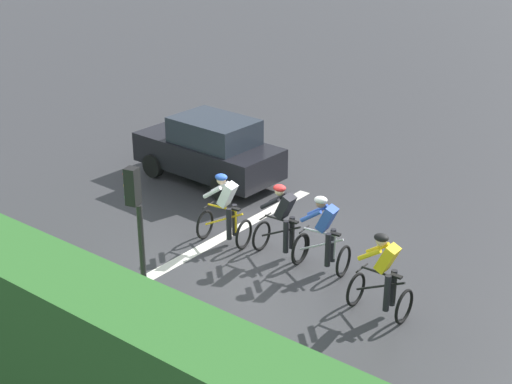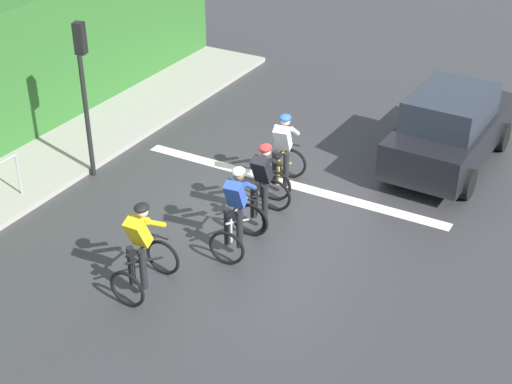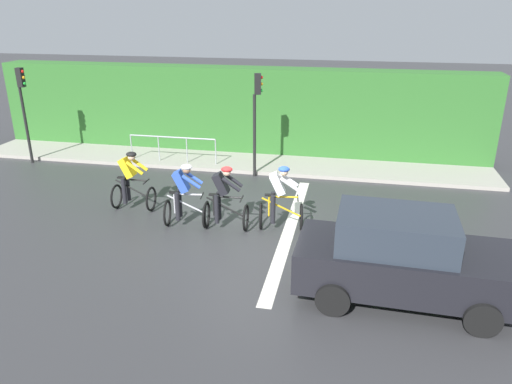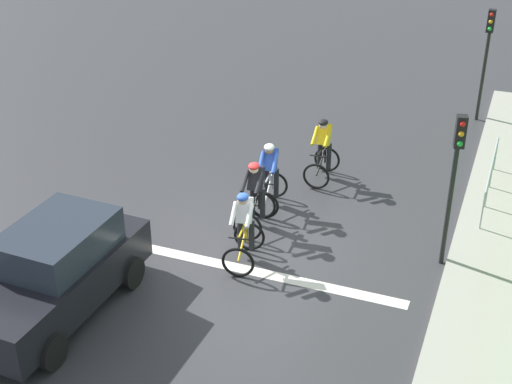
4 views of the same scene
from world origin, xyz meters
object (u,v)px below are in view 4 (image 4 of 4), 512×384
Objects in this scene: pedestrian_railing_kerbside at (491,172)px; cyclist_mid at (255,197)px; cyclist_fourth at (244,229)px; traffic_light_far_junction at (487,48)px; cyclist_second at (270,177)px; car_black at (55,272)px; traffic_light_near_crossing at (455,169)px; cyclist_lead at (323,150)px.

cyclist_mid is at bearing -146.38° from pedestrian_railing_kerbside.
pedestrian_railing_kerbside is (4.45, 4.51, -0.02)m from cyclist_fourth.
cyclist_mid is at bearing -115.75° from traffic_light_far_junction.
cyclist_second is 5.21m from pedestrian_railing_kerbside.
cyclist_mid is 0.40× the size of car_black.
traffic_light_far_junction is at bearing 64.25° from cyclist_mid.
pedestrian_railing_kerbside is (7.07, 7.27, -0.10)m from car_black.
car_black is at bearing -119.56° from cyclist_mid.
car_black is 10.15m from pedestrian_railing_kerbside.
cyclist_fourth is 0.50× the size of traffic_light_near_crossing.
cyclist_mid is at bearing -88.32° from cyclist_second.
traffic_light_near_crossing reaches higher than cyclist_lead.
cyclist_fourth is at bearing -78.26° from cyclist_mid.
cyclist_lead is 6.40m from traffic_light_far_junction.
traffic_light_near_crossing is (4.16, -1.00, 1.43)m from cyclist_second.
car_black reaches higher than cyclist_fourth.
pedestrian_railing_kerbside is at bearing 33.62° from cyclist_mid.
cyclist_fourth is 10.30m from traffic_light_far_junction.
cyclist_second is 0.40× the size of car_black.
traffic_light_far_junction is (3.97, 7.14, 1.43)m from cyclist_second.
cyclist_fourth is 3.81m from car_black.
traffic_light_far_junction reaches higher than cyclist_mid.
traffic_light_near_crossing is at bearing -13.49° from cyclist_second.
cyclist_fourth is at bearing -95.88° from cyclist_lead.
traffic_light_far_junction is 5.28m from pedestrian_railing_kerbside.
traffic_light_far_junction is at bearing 91.39° from traffic_light_near_crossing.
car_black reaches higher than pedestrian_railing_kerbside.
cyclist_fourth is at bearing -160.24° from traffic_light_near_crossing.
cyclist_lead is at bearing 67.59° from cyclist_second.
traffic_light_far_junction reaches higher than cyclist_fourth.
traffic_light_far_junction is at bearing 99.00° from pedestrian_railing_kerbside.
cyclist_mid is 0.50× the size of traffic_light_far_junction.
cyclist_lead is 7.59m from car_black.
cyclist_mid is (0.03, -1.02, 0.00)m from cyclist_second.
cyclist_mid is 0.50× the size of traffic_light_near_crossing.
traffic_light_far_junction reaches higher than cyclist_lead.
cyclist_lead is 1.95m from cyclist_second.
cyclist_mid and cyclist_fourth have the same top height.
pedestrian_railing_kerbside is (4.73, 3.15, -0.02)m from cyclist_mid.
cyclist_lead is at bearing 84.12° from cyclist_fourth.
traffic_light_near_crossing reaches higher than cyclist_fourth.
cyclist_mid is at bearing 60.44° from car_black.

